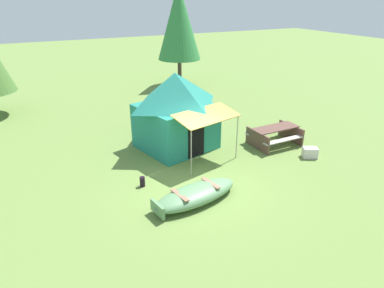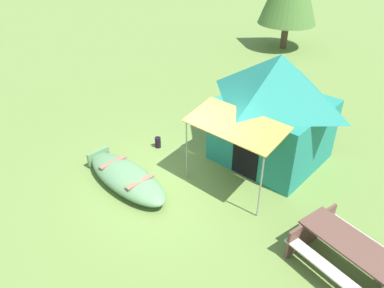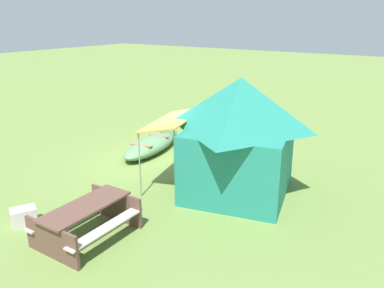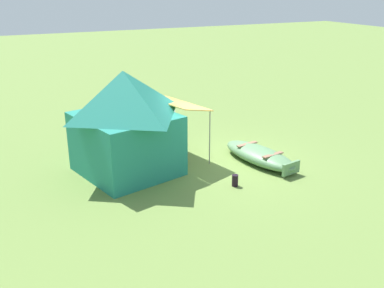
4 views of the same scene
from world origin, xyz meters
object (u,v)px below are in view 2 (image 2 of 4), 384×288
object	(u,v)px
canvas_cabin_tent	(275,108)
picnic_table	(349,253)
fuel_can	(158,142)
beached_rowboat	(126,177)

from	to	relation	value
canvas_cabin_tent	picnic_table	bearing A→B (deg)	-22.82
fuel_can	beached_rowboat	bearing A→B (deg)	-54.30
canvas_cabin_tent	fuel_can	size ratio (longest dim) A/B	12.81
beached_rowboat	fuel_can	world-z (taller)	beached_rowboat
beached_rowboat	picnic_table	bearing A→B (deg)	25.97
picnic_table	beached_rowboat	bearing A→B (deg)	-154.03
fuel_can	picnic_table	bearing A→B (deg)	7.56
beached_rowboat	picnic_table	xyz separation A→B (m)	(4.78, 2.33, 0.22)
beached_rowboat	canvas_cabin_tent	distance (m)	4.24
canvas_cabin_tent	fuel_can	xyz separation A→B (m)	(-2.22, -2.33, -1.39)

